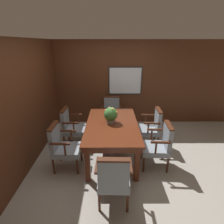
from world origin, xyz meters
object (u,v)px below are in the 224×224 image
at_px(chair_right_far, 151,126).
at_px(chair_left_far, 71,126).
at_px(chair_left_near, 63,145).
at_px(chair_right_near, 159,144).
at_px(potted_plant, 111,115).
at_px(chair_head_near, 114,177).
at_px(dining_table, 112,127).
at_px(chair_head_far, 111,112).

bearing_deg(chair_right_far, chair_left_far, -88.41).
xyz_separation_m(chair_left_near, chair_right_near, (1.89, 0.03, 0.00)).
bearing_deg(potted_plant, chair_head_near, -88.13).
bearing_deg(chair_left_near, potted_plant, -61.82).
xyz_separation_m(chair_right_far, chair_right_near, (-0.01, -0.79, 0.00)).
distance_m(chair_left_near, chair_right_near, 1.89).
bearing_deg(potted_plant, chair_right_near, -24.72).
height_order(chair_left_near, chair_right_far, same).
bearing_deg(chair_right_near, chair_head_near, -41.84).
xyz_separation_m(chair_right_far, chair_head_near, (-0.92, -1.69, 0.00)).
bearing_deg(chair_right_near, dining_table, -109.78).
distance_m(chair_left_far, chair_head_near, 1.99).
bearing_deg(chair_left_near, chair_left_far, 1.92).
bearing_deg(chair_head_near, chair_left_near, -40.06).
relative_size(chair_head_far, potted_plant, 2.71).
bearing_deg(potted_plant, chair_left_far, 157.84).
xyz_separation_m(chair_head_far, potted_plant, (-0.01, -1.27, 0.44)).
bearing_deg(chair_left_near, chair_right_far, -65.32).
relative_size(dining_table, chair_head_far, 1.95).
xyz_separation_m(dining_table, chair_right_near, (0.93, -0.40, -0.17)).
xyz_separation_m(dining_table, chair_head_far, (-0.02, 1.31, -0.17)).
distance_m(chair_right_far, chair_right_near, 0.79).
xyz_separation_m(chair_left_far, chair_head_near, (0.99, -1.73, 0.00)).
bearing_deg(chair_left_near, chair_head_far, -27.28).
relative_size(dining_table, chair_left_far, 1.95).
bearing_deg(chair_left_far, chair_head_near, -148.84).
height_order(chair_left_far, chair_right_near, same).
bearing_deg(dining_table, chair_left_near, -155.82).
bearing_deg(chair_right_near, chair_left_far, -110.08).
xyz_separation_m(dining_table, chair_left_near, (-0.96, -0.43, -0.17)).
bearing_deg(chair_left_near, chair_right_near, -87.74).
distance_m(dining_table, chair_head_far, 1.32).
xyz_separation_m(chair_left_near, potted_plant, (0.93, 0.47, 0.44)).
xyz_separation_m(chair_right_near, potted_plant, (-0.95, 0.44, 0.44)).
xyz_separation_m(chair_right_far, potted_plant, (-0.97, -0.35, 0.44)).
bearing_deg(chair_head_far, chair_left_far, -131.63).
distance_m(chair_left_near, chair_head_far, 1.98).
distance_m(chair_head_near, chair_right_near, 1.28).
relative_size(chair_right_far, chair_head_far, 1.00).
xyz_separation_m(chair_right_far, chair_head_far, (-0.95, 0.92, 0.00)).
relative_size(chair_head_near, chair_head_far, 1.00).
distance_m(chair_left_far, potted_plant, 1.11).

